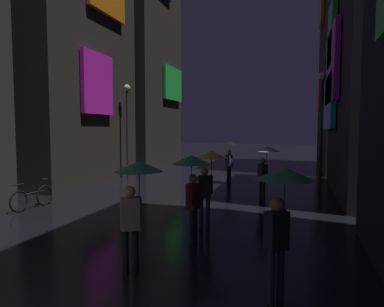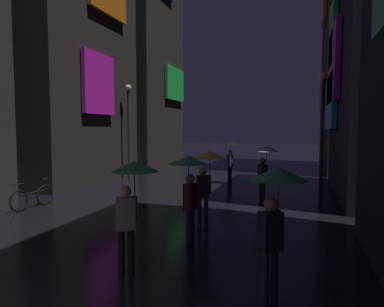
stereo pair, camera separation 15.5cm
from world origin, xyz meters
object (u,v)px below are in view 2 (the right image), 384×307
object	(u,v)px
pedestrian_midstreet_centre_green	(132,185)
pedestrian_midstreet_left_yellow	(207,167)
pedestrian_foreground_left_black	(230,150)
pedestrian_far_right_green	(189,175)
streetlamp_left_far	(129,119)
streetlamp_right_far	(322,116)
pedestrian_near_crossing_clear	(265,158)
bicycle_parked_at_storefront	(33,197)
pedestrian_foreground_right_green	(276,196)

from	to	relation	value
pedestrian_midstreet_centre_green	pedestrian_midstreet_left_yellow	world-z (taller)	same
pedestrian_foreground_left_black	pedestrian_far_right_green	bearing A→B (deg)	-84.32
pedestrian_midstreet_centre_green	streetlamp_left_far	xyz separation A→B (m)	(-6.14, 11.32, 1.58)
streetlamp_right_far	pedestrian_near_crossing_clear	bearing A→B (deg)	-116.01
bicycle_parked_at_storefront	pedestrian_foreground_left_black	bearing A→B (deg)	53.40
pedestrian_midstreet_centre_green	bicycle_parked_at_storefront	distance (m)	6.94
pedestrian_foreground_right_green	bicycle_parked_at_storefront	world-z (taller)	pedestrian_foreground_right_green
pedestrian_midstreet_centre_green	pedestrian_midstreet_left_yellow	bearing A→B (deg)	80.14
bicycle_parked_at_storefront	pedestrian_far_right_green	bearing A→B (deg)	-17.61
pedestrian_midstreet_left_yellow	bicycle_parked_at_storefront	distance (m)	6.45
pedestrian_midstreet_centre_green	pedestrian_midstreet_left_yellow	distance (m)	3.31
pedestrian_near_crossing_clear	streetlamp_left_far	xyz separation A→B (m)	(-7.91, 4.64, 1.58)
pedestrian_foreground_left_black	streetlamp_right_far	size ratio (longest dim) A/B	0.40
pedestrian_near_crossing_clear	pedestrian_foreground_right_green	world-z (taller)	same
pedestrian_far_right_green	pedestrian_midstreet_left_yellow	size ratio (longest dim) A/B	1.00
pedestrian_near_crossing_clear	pedestrian_far_right_green	bearing A→B (deg)	-103.42
pedestrian_midstreet_centre_green	pedestrian_midstreet_left_yellow	xyz separation A→B (m)	(0.57, 3.26, 0.00)
pedestrian_foreground_left_black	bicycle_parked_at_storefront	xyz separation A→B (m)	(-5.39, -7.26, -1.28)
pedestrian_midstreet_left_yellow	pedestrian_foreground_right_green	distance (m)	4.10
pedestrian_near_crossing_clear	pedestrian_midstreet_left_yellow	distance (m)	3.63
pedestrian_midstreet_left_yellow	bicycle_parked_at_storefront	bearing A→B (deg)	176.18
streetlamp_left_far	pedestrian_near_crossing_clear	bearing A→B (deg)	-30.40
pedestrian_far_right_green	streetlamp_left_far	size ratio (longest dim) A/B	0.41
pedestrian_foreground_right_green	bicycle_parked_at_storefront	size ratio (longest dim) A/B	1.17
streetlamp_left_far	streetlamp_right_far	bearing A→B (deg)	-2.01
pedestrian_midstreet_left_yellow	pedestrian_midstreet_centre_green	bearing A→B (deg)	-99.86
pedestrian_midstreet_centre_green	bicycle_parked_at_storefront	bearing A→B (deg)	147.33
pedestrian_midstreet_centre_green	pedestrian_foreground_right_green	distance (m)	2.65
pedestrian_foreground_left_black	pedestrian_far_right_green	xyz separation A→B (m)	(0.92, -9.26, 0.00)
pedestrian_near_crossing_clear	streetlamp_left_far	distance (m)	9.30
pedestrian_far_right_green	pedestrian_midstreet_centre_green	xyz separation A→B (m)	(-0.57, -1.68, 0.00)
pedestrian_near_crossing_clear	streetlamp_left_far	bearing A→B (deg)	149.60
pedestrian_midstreet_left_yellow	streetlamp_right_far	bearing A→B (deg)	66.90
pedestrian_far_right_green	pedestrian_foreground_right_green	distance (m)	2.84
pedestrian_foreground_left_black	pedestrian_near_crossing_clear	bearing A→B (deg)	-63.58
pedestrian_far_right_green	bicycle_parked_at_storefront	xyz separation A→B (m)	(-6.31, 2.00, -1.28)
pedestrian_far_right_green	pedestrian_midstreet_left_yellow	bearing A→B (deg)	90.08
pedestrian_near_crossing_clear	bicycle_parked_at_storefront	distance (m)	8.18
pedestrian_near_crossing_clear	streetlamp_right_far	world-z (taller)	streetlamp_right_far
pedestrian_midstreet_left_yellow	streetlamp_left_far	world-z (taller)	streetlamp_left_far
pedestrian_foreground_left_black	pedestrian_midstreet_left_yellow	distance (m)	7.74
pedestrian_midstreet_centre_green	bicycle_parked_at_storefront	size ratio (longest dim) A/B	1.17
pedestrian_midstreet_centre_green	pedestrian_near_crossing_clear	xyz separation A→B (m)	(1.76, 6.68, 0.00)
pedestrian_foreground_left_black	pedestrian_midstreet_left_yellow	xyz separation A→B (m)	(0.92, -7.68, 0.00)
pedestrian_midstreet_centre_green	pedestrian_foreground_right_green	xyz separation A→B (m)	(2.63, -0.28, 0.00)
pedestrian_foreground_right_green	streetlamp_left_far	size ratio (longest dim) A/B	0.41
pedestrian_foreground_left_black	pedestrian_midstreet_centre_green	distance (m)	10.95
pedestrian_far_right_green	streetlamp_right_far	size ratio (longest dim) A/B	0.40
pedestrian_midstreet_centre_green	streetlamp_left_far	bearing A→B (deg)	118.48
pedestrian_near_crossing_clear	streetlamp_right_far	xyz separation A→B (m)	(2.09, 4.29, 1.65)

